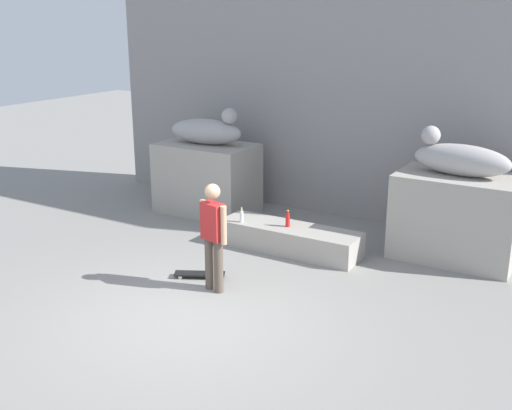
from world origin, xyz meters
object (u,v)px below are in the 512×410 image
at_px(statue_reclining_left, 207,130).
at_px(skateboard, 200,274).
at_px(statue_reclining_right, 460,158).
at_px(bottle_red, 288,220).
at_px(bottle_clear, 242,216).
at_px(skater, 213,233).

bearing_deg(statue_reclining_left, skateboard, -63.49).
height_order(statue_reclining_right, skateboard, statue_reclining_right).
bearing_deg(bottle_red, bottle_clear, -165.97).
bearing_deg(statue_reclining_left, bottle_red, -30.89).
height_order(statue_reclining_left, statue_reclining_right, same).
distance_m(skater, bottle_red, 2.07).
bearing_deg(statue_reclining_left, bottle_clear, -45.18).
bearing_deg(skateboard, bottle_red, -137.29).
distance_m(statue_reclining_right, skater, 4.29).
xyz_separation_m(statue_reclining_left, bottle_clear, (1.68, -1.37, -1.19)).
height_order(skateboard, bottle_red, bottle_red).
distance_m(skater, bottle_clear, 1.98).
relative_size(skater, skateboard, 2.08).
bearing_deg(bottle_clear, bottle_red, 14.03).
bearing_deg(statue_reclining_right, skateboard, 46.85).
bearing_deg(bottle_red, skateboard, -109.62).
relative_size(statue_reclining_left, statue_reclining_right, 1.01).
bearing_deg(skater, bottle_red, -81.51).
distance_m(skateboard, bottle_red, 1.95).
relative_size(statue_reclining_right, bottle_red, 5.42).
height_order(bottle_clear, bottle_red, bottle_red).
xyz_separation_m(skater, bottle_clear, (-0.66, 1.83, -0.36)).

